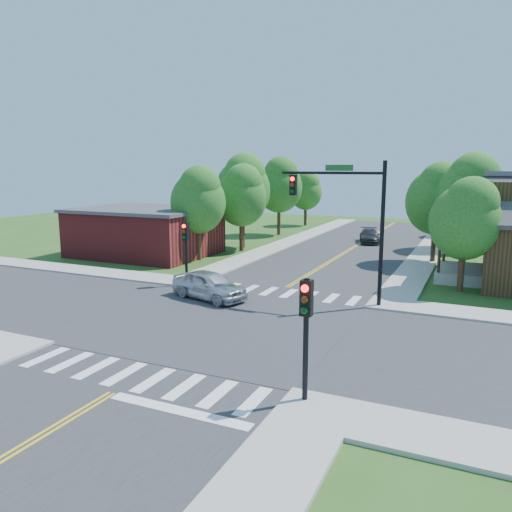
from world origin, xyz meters
The scene contains 25 objects.
ground centered at (0.00, 0.00, 0.00)m, with size 100.00×100.00×0.00m, color #2E4D18.
road_ns centered at (0.00, 0.00, 0.02)m, with size 10.00×90.00×0.04m, color #2D2D30.
road_ew centered at (0.00, 0.00, 0.03)m, with size 90.00×10.00×0.04m, color #2D2D30.
intersection_patch centered at (0.00, 0.00, 0.00)m, with size 10.20×10.20×0.06m, color #2D2D30.
sidewalk_nw centered at (-15.82, 15.82, 0.07)m, with size 40.00×40.00×0.14m.
crosswalk_north centered at (0.00, 6.20, 0.05)m, with size 8.85×2.00×0.01m.
crosswalk_south centered at (0.00, -6.20, 0.05)m, with size 8.85×2.00×0.01m.
centerline centered at (0.00, 0.00, 0.05)m, with size 0.30×90.00×0.01m.
stop_bar centered at (2.50, -7.60, 0.00)m, with size 4.60×0.45×0.09m, color white.
signal_mast_ne centered at (3.91, 5.59, 4.85)m, with size 5.30×0.42×7.20m.
signal_pole_se centered at (5.60, -5.62, 2.66)m, with size 0.34×0.42×3.80m.
signal_pole_nw centered at (-5.60, 5.58, 2.66)m, with size 0.34×0.42×3.80m.
building_nw centered at (-14.20, 13.20, 1.88)m, with size 10.40×8.40×3.73m.
tree_e_a centered at (9.18, 10.68, 4.20)m, with size 3.78×3.59×6.42m.
tree_e_b centered at (9.04, 18.06, 5.15)m, with size 4.62×4.39×7.86m.
tree_e_c centered at (8.87, 26.23, 5.33)m, with size 4.79×4.55×8.14m.
tree_e_d centered at (9.08, 35.08, 4.62)m, with size 4.15×3.94×7.05m.
tree_w_a centered at (-9.12, 12.94, 4.60)m, with size 4.13×3.92×7.02m.
tree_w_b centered at (-8.66, 19.49, 5.28)m, with size 4.74×4.50×8.05m.
tree_w_c centered at (-8.92, 28.39, 5.22)m, with size 4.68×4.45×7.96m.
tree_w_d centered at (-9.16, 37.38, 4.21)m, with size 3.79×3.60×6.44m.
tree_house centered at (6.95, 18.93, 4.76)m, with size 4.28×4.06×7.27m.
tree_bldg centered at (-8.02, 17.89, 4.70)m, with size 4.22×4.01×7.17m.
car_silver centered at (-2.82, 3.39, 0.75)m, with size 4.75×2.97×1.51m, color #B8BAC0.
car_dgrey centered at (0.66, 26.68, 0.62)m, with size 2.74×4.54×1.23m, color #2A2C2F.
Camera 1 is at (10.02, -18.71, 6.92)m, focal length 35.00 mm.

